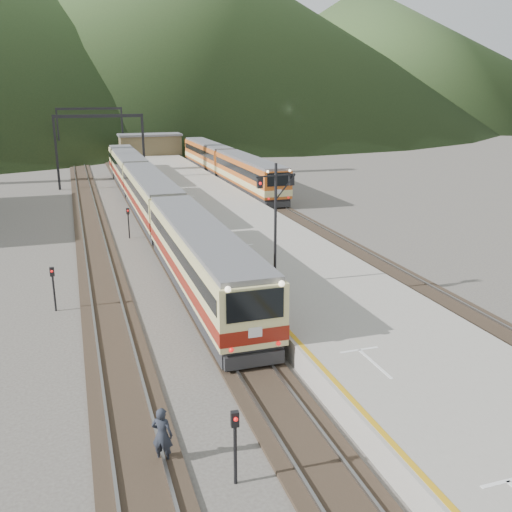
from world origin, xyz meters
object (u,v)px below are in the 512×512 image
object	(u,v)px
signal_mast	(276,211)
worker	(162,435)
main_train	(151,197)
second_train	(226,165)

from	to	relation	value
signal_mast	worker	bearing A→B (deg)	-123.74
worker	signal_mast	bearing A→B (deg)	-93.57
main_train	worker	distance (m)	33.00
second_train	worker	size ratio (longest dim) A/B	20.68
main_train	second_train	size ratio (longest dim) A/B	1.55
main_train	signal_mast	xyz separation A→B (m)	(3.33, -21.34, 2.88)
second_train	signal_mast	distance (m)	40.94
signal_mast	worker	size ratio (longest dim) A/B	3.50
main_train	second_train	xyz separation A→B (m)	(11.50, 18.67, -0.05)
signal_mast	second_train	bearing A→B (deg)	78.46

